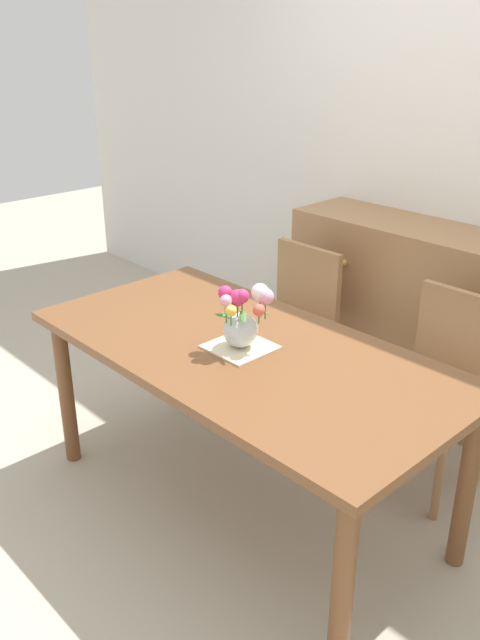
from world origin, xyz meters
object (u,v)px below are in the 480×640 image
chair_right (443,378)px  dresser (411,315)px  chair_left (293,318)px  flower_vase (242,318)px  dining_table (244,367)px

chair_right → dresser: bearing=-46.2°
chair_left → flower_vase: size_ratio=3.47×
chair_right → chair_left: bearing=0.0°
dresser → chair_left: bearing=-125.5°
dining_table → chair_right: bearing=60.4°
flower_vase → dining_table: bearing=116.8°
dining_table → flower_vase: size_ratio=6.99×
dresser → chair_right: bearing=-46.2°
chair_right → dresser: 0.75m
dining_table → flower_vase: 0.22m
flower_vase → dresser: bearing=93.2°
dresser → dining_table: bearing=-87.1°
chair_right → dresser: size_ratio=0.64×
dining_table → flower_vase: (0.01, -0.02, 0.22)m
dining_table → dresser: 1.34m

